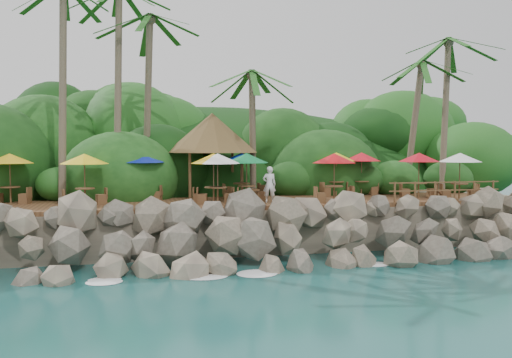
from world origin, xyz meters
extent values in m
plane|color=#19514F|center=(0.00, 0.00, 0.00)|extent=(140.00, 140.00, 0.00)
cube|color=gray|center=(0.00, 16.00, 1.05)|extent=(32.00, 25.20, 2.10)
ellipsoid|color=#143811|center=(0.00, 23.50, 0.00)|extent=(44.80, 28.00, 15.40)
cube|color=brown|center=(0.00, 6.00, 2.20)|extent=(26.00, 5.00, 0.20)
ellipsoid|color=white|center=(-9.00, 0.30, 0.03)|extent=(1.20, 0.80, 0.06)
ellipsoid|color=white|center=(-6.00, 0.30, 0.03)|extent=(1.20, 0.80, 0.06)
ellipsoid|color=white|center=(-3.00, 0.30, 0.03)|extent=(1.20, 0.80, 0.06)
ellipsoid|color=white|center=(0.00, 0.30, 0.03)|extent=(1.20, 0.80, 0.06)
ellipsoid|color=white|center=(3.00, 0.30, 0.03)|extent=(1.20, 0.80, 0.06)
ellipsoid|color=white|center=(6.00, 0.30, 0.03)|extent=(1.20, 0.80, 0.06)
ellipsoid|color=white|center=(9.00, 0.30, 0.03)|extent=(1.20, 0.80, 0.06)
cylinder|color=brown|center=(-9.38, 7.91, 7.77)|extent=(0.45, 2.06, 10.87)
cylinder|color=brown|center=(-6.75, 8.96, 7.95)|extent=(0.63, 2.32, 11.19)
cylinder|color=brown|center=(-5.22, 9.54, 7.14)|extent=(0.77, 1.46, 9.66)
ellipsoid|color=#23601E|center=(-5.22, 9.54, 11.98)|extent=(6.00, 6.00, 2.40)
cylinder|color=brown|center=(0.53, 9.16, 5.75)|extent=(0.65, 0.90, 6.90)
ellipsoid|color=#23601E|center=(0.53, 9.16, 9.19)|extent=(6.00, 6.00, 2.40)
cylinder|color=brown|center=(11.88, 8.05, 6.86)|extent=(1.28, 1.35, 9.09)
ellipsoid|color=#23601E|center=(11.88, 8.05, 11.42)|extent=(6.00, 6.00, 2.40)
cylinder|color=brown|center=(10.01, 8.30, 6.13)|extent=(0.99, 1.23, 7.64)
ellipsoid|color=#23601E|center=(10.01, 8.30, 9.95)|extent=(6.00, 6.00, 2.40)
cylinder|color=brown|center=(-3.12, 7.97, 3.50)|extent=(0.16, 0.16, 2.40)
cylinder|color=brown|center=(-0.32, 7.97, 3.50)|extent=(0.16, 0.16, 2.40)
cylinder|color=brown|center=(-3.12, 10.77, 3.50)|extent=(0.16, 0.16, 2.40)
cylinder|color=brown|center=(-0.32, 10.77, 3.50)|extent=(0.16, 0.16, 2.40)
cone|color=brown|center=(-1.72, 9.37, 5.80)|extent=(5.15, 5.15, 2.20)
cylinder|color=brown|center=(-0.46, 7.42, 2.69)|extent=(0.08, 0.08, 0.78)
cylinder|color=brown|center=(-0.46, 7.42, 3.09)|extent=(0.89, 0.89, 0.05)
cylinder|color=brown|center=(-0.46, 7.42, 3.46)|extent=(0.05, 0.05, 2.33)
cone|color=#0C2DA8|center=(-0.46, 7.42, 4.47)|extent=(2.22, 2.22, 0.48)
cube|color=brown|center=(-1.19, 7.36, 2.54)|extent=(0.48, 0.48, 0.49)
cube|color=brown|center=(0.28, 7.49, 2.54)|extent=(0.48, 0.48, 0.49)
cylinder|color=brown|center=(8.79, 5.52, 2.69)|extent=(0.08, 0.08, 0.78)
cylinder|color=brown|center=(8.79, 5.52, 3.09)|extent=(0.89, 0.89, 0.05)
cylinder|color=brown|center=(8.79, 5.52, 3.46)|extent=(0.05, 0.05, 2.33)
cone|color=red|center=(8.79, 5.52, 4.47)|extent=(2.22, 2.22, 0.48)
cube|color=brown|center=(8.06, 5.66, 2.54)|extent=(0.52, 0.52, 0.49)
cube|color=brown|center=(9.52, 5.39, 2.54)|extent=(0.52, 0.52, 0.49)
cylinder|color=brown|center=(-2.13, 4.88, 2.69)|extent=(0.08, 0.08, 0.78)
cylinder|color=brown|center=(-2.13, 4.88, 3.09)|extent=(0.89, 0.89, 0.05)
cylinder|color=brown|center=(-2.13, 4.88, 3.46)|extent=(0.05, 0.05, 2.33)
cone|color=white|center=(-2.13, 4.88, 4.47)|extent=(2.22, 2.22, 0.48)
cube|color=brown|center=(-2.85, 5.06, 2.54)|extent=(0.54, 0.54, 0.49)
cube|color=brown|center=(-1.41, 4.70, 2.54)|extent=(0.54, 0.54, 0.49)
cylinder|color=brown|center=(-2.30, 5.05, 2.69)|extent=(0.08, 0.08, 0.78)
cylinder|color=brown|center=(-2.30, 5.05, 3.09)|extent=(0.89, 0.89, 0.05)
cylinder|color=brown|center=(-2.30, 5.05, 3.46)|extent=(0.05, 0.05, 2.33)
cone|color=yellow|center=(-2.30, 5.05, 4.47)|extent=(2.22, 2.22, 0.48)
cube|color=brown|center=(-3.02, 5.21, 2.54)|extent=(0.53, 0.53, 0.49)
cube|color=brown|center=(-1.57, 4.89, 2.54)|extent=(0.53, 0.53, 0.49)
cylinder|color=brown|center=(4.93, 7.60, 2.69)|extent=(0.08, 0.08, 0.78)
cylinder|color=brown|center=(4.93, 7.60, 3.09)|extent=(0.89, 0.89, 0.05)
cylinder|color=brown|center=(4.93, 7.60, 3.46)|extent=(0.05, 0.05, 2.33)
cone|color=yellow|center=(4.93, 7.60, 4.47)|extent=(2.22, 2.22, 0.48)
cube|color=brown|center=(4.22, 7.39, 2.54)|extent=(0.55, 0.55, 0.49)
cube|color=brown|center=(5.64, 7.81, 2.54)|extent=(0.55, 0.55, 0.49)
cylinder|color=brown|center=(-5.58, 7.44, 2.69)|extent=(0.08, 0.08, 0.78)
cylinder|color=brown|center=(-5.58, 7.44, 3.09)|extent=(0.89, 0.89, 0.05)
cylinder|color=brown|center=(-5.58, 7.44, 3.46)|extent=(0.05, 0.05, 2.33)
cone|color=#0C1EA0|center=(-5.58, 7.44, 4.47)|extent=(2.22, 2.22, 0.48)
cube|color=brown|center=(-6.28, 7.68, 2.54)|extent=(0.56, 0.56, 0.49)
cube|color=brown|center=(-4.87, 7.21, 2.54)|extent=(0.56, 0.56, 0.49)
cylinder|color=brown|center=(6.44, 7.60, 2.69)|extent=(0.08, 0.08, 0.78)
cylinder|color=brown|center=(6.44, 7.60, 3.09)|extent=(0.89, 0.89, 0.05)
cylinder|color=brown|center=(6.44, 7.60, 3.46)|extent=(0.05, 0.05, 2.33)
cone|color=red|center=(6.44, 7.60, 4.47)|extent=(2.22, 2.22, 0.48)
cube|color=brown|center=(5.70, 7.54, 2.54)|extent=(0.48, 0.48, 0.49)
cube|color=brown|center=(7.17, 7.66, 2.54)|extent=(0.48, 0.48, 0.49)
cylinder|color=brown|center=(-0.57, 5.60, 2.69)|extent=(0.08, 0.08, 0.78)
cylinder|color=brown|center=(-0.57, 5.60, 3.09)|extent=(0.89, 0.89, 0.05)
cylinder|color=brown|center=(-0.57, 5.60, 3.46)|extent=(0.05, 0.05, 2.33)
cone|color=#0C7338|center=(-0.57, 5.60, 4.47)|extent=(2.22, 2.22, 0.48)
cube|color=brown|center=(-1.26, 5.35, 2.54)|extent=(0.57, 0.57, 0.49)
cube|color=brown|center=(0.13, 5.86, 2.54)|extent=(0.57, 0.57, 0.49)
cylinder|color=brown|center=(3.56, 4.40, 2.69)|extent=(0.08, 0.08, 0.78)
cylinder|color=brown|center=(3.56, 4.40, 3.09)|extent=(0.89, 0.89, 0.05)
cylinder|color=brown|center=(3.56, 4.40, 3.46)|extent=(0.05, 0.05, 2.33)
cone|color=red|center=(3.56, 4.40, 4.47)|extent=(2.22, 2.22, 0.48)
cube|color=brown|center=(2.82, 4.36, 2.54)|extent=(0.47, 0.47, 0.49)
cube|color=brown|center=(4.30, 4.44, 2.54)|extent=(0.47, 0.47, 0.49)
cylinder|color=brown|center=(-8.24, 5.66, 2.69)|extent=(0.08, 0.08, 0.78)
cylinder|color=brown|center=(-8.24, 5.66, 3.09)|extent=(0.89, 0.89, 0.05)
cylinder|color=brown|center=(-8.24, 5.66, 3.46)|extent=(0.05, 0.05, 2.33)
cone|color=yellow|center=(-8.24, 5.66, 4.47)|extent=(2.22, 2.22, 0.48)
cube|color=brown|center=(-8.94, 5.44, 2.54)|extent=(0.55, 0.55, 0.49)
cube|color=brown|center=(-7.53, 5.88, 2.54)|extent=(0.55, 0.55, 0.49)
cylinder|color=brown|center=(-11.80, 7.39, 2.69)|extent=(0.08, 0.08, 0.78)
cylinder|color=brown|center=(-11.80, 7.39, 3.09)|extent=(0.89, 0.89, 0.05)
cylinder|color=brown|center=(-11.80, 7.39, 3.46)|extent=(0.05, 0.05, 2.33)
cone|color=yellow|center=(-11.80, 7.39, 4.47)|extent=(2.22, 2.22, 0.48)
cube|color=brown|center=(-11.11, 7.12, 2.54)|extent=(0.57, 0.57, 0.49)
cylinder|color=brown|center=(10.63, 4.61, 2.69)|extent=(0.08, 0.08, 0.78)
cylinder|color=brown|center=(10.63, 4.61, 3.09)|extent=(0.89, 0.89, 0.05)
cylinder|color=brown|center=(10.63, 4.61, 3.46)|extent=(0.05, 0.05, 2.33)
cone|color=silver|center=(10.63, 4.61, 4.47)|extent=(2.22, 2.22, 0.48)
cube|color=brown|center=(9.90, 4.76, 2.54)|extent=(0.52, 0.52, 0.49)
cube|color=brown|center=(11.36, 4.46, 2.54)|extent=(0.52, 0.52, 0.49)
cylinder|color=brown|center=(6.44, 3.65, 2.80)|extent=(0.10, 0.10, 1.00)
cylinder|color=brown|center=(7.54, 3.65, 2.80)|extent=(0.10, 0.10, 1.00)
cylinder|color=brown|center=(8.64, 3.65, 2.80)|extent=(0.10, 0.10, 1.00)
cylinder|color=brown|center=(9.74, 3.65, 2.80)|extent=(0.10, 0.10, 1.00)
cylinder|color=brown|center=(10.84, 3.65, 2.80)|extent=(0.10, 0.10, 1.00)
cylinder|color=brown|center=(11.94, 3.65, 2.80)|extent=(0.10, 0.10, 1.00)
cube|color=brown|center=(9.19, 3.65, 3.25)|extent=(6.10, 0.06, 0.06)
cube|color=brown|center=(9.19, 3.65, 2.85)|extent=(6.10, 0.06, 0.06)
imported|color=white|center=(0.43, 4.99, 3.19)|extent=(0.71, 0.53, 1.77)
camera|label=1|loc=(-6.10, -20.36, 5.04)|focal=37.75mm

